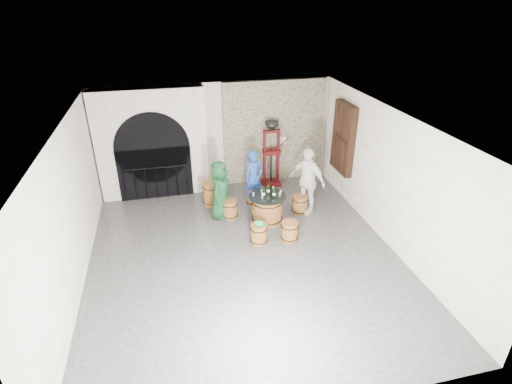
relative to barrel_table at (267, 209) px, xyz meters
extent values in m
plane|color=#2E2F31|center=(-0.92, -1.39, -0.38)|extent=(8.00, 8.00, 0.00)
plane|color=silver|center=(-0.92, 2.61, 1.22)|extent=(8.00, 0.00, 8.00)
plane|color=silver|center=(-0.92, -5.39, 1.22)|extent=(8.00, 0.00, 8.00)
plane|color=silver|center=(-4.42, -1.39, 1.22)|extent=(0.00, 8.00, 8.00)
plane|color=silver|center=(2.58, -1.39, 1.22)|extent=(0.00, 8.00, 8.00)
plane|color=beige|center=(-0.92, -1.39, 2.82)|extent=(8.00, 8.00, 0.00)
cube|color=gray|center=(0.88, 2.55, 1.22)|extent=(3.20, 0.12, 3.18)
cube|color=silver|center=(-2.82, 2.36, 1.22)|extent=(3.10, 0.50, 3.18)
cube|color=black|center=(-2.82, 2.09, 0.40)|extent=(2.10, 0.03, 1.55)
cylinder|color=black|center=(-2.82, 2.09, 1.17)|extent=(2.10, 0.03, 2.10)
cylinder|color=black|center=(-2.82, 2.03, 0.60)|extent=(1.79, 0.04, 0.04)
cylinder|color=black|center=(-3.71, 2.03, 0.11)|extent=(0.02, 0.02, 0.98)
cylinder|color=black|center=(-3.41, 2.03, 0.11)|extent=(0.02, 0.02, 0.98)
cylinder|color=black|center=(-3.11, 2.03, 0.11)|extent=(0.02, 0.02, 0.98)
cylinder|color=black|center=(-2.82, 2.03, 0.11)|extent=(0.02, 0.02, 0.98)
cylinder|color=black|center=(-2.52, 2.03, 0.11)|extent=(0.02, 0.02, 0.98)
cylinder|color=black|center=(-2.22, 2.03, 0.11)|extent=(0.02, 0.02, 0.98)
cylinder|color=black|center=(-1.92, 2.03, 0.11)|extent=(0.02, 0.02, 0.98)
cube|color=black|center=(2.47, 1.01, 1.42)|extent=(0.20, 1.10, 2.00)
cube|color=black|center=(2.42, 1.01, 1.42)|extent=(0.06, 0.88, 1.76)
cube|color=black|center=(2.45, 1.01, 1.42)|extent=(0.22, 0.92, 0.06)
cube|color=black|center=(2.45, 0.72, 1.42)|extent=(0.22, 0.06, 1.80)
cube|color=black|center=(2.45, 1.01, 1.42)|extent=(0.22, 0.06, 1.80)
cube|color=black|center=(2.45, 1.30, 1.42)|extent=(0.22, 0.06, 1.80)
cylinder|color=brown|center=(0.00, 0.00, -0.02)|extent=(0.76, 0.76, 0.72)
cylinder|color=brown|center=(0.00, 0.00, -0.02)|extent=(0.81, 0.81, 0.16)
torus|color=black|center=(0.00, 0.00, -0.26)|extent=(0.82, 0.82, 0.02)
torus|color=black|center=(0.00, 0.00, 0.23)|extent=(0.82, 0.82, 0.02)
cylinder|color=brown|center=(0.00, 0.00, 0.35)|extent=(0.78, 0.78, 0.02)
cylinder|color=black|center=(0.00, 0.00, 0.38)|extent=(0.99, 0.99, 0.01)
cylinder|color=brown|center=(-0.93, 0.44, -0.13)|extent=(0.40, 0.40, 0.49)
cylinder|color=brown|center=(-0.93, 0.44, -0.13)|extent=(0.42, 0.42, 0.11)
torus|color=black|center=(-0.93, 0.44, -0.30)|extent=(0.44, 0.44, 0.02)
torus|color=black|center=(-0.93, 0.44, 0.03)|extent=(0.44, 0.44, 0.02)
cylinder|color=brown|center=(-0.93, 0.44, 0.12)|extent=(0.40, 0.40, 0.02)
cylinder|color=brown|center=(-0.12, 1.02, -0.13)|extent=(0.40, 0.40, 0.49)
cylinder|color=brown|center=(-0.12, 1.02, -0.13)|extent=(0.42, 0.42, 0.11)
torus|color=black|center=(-0.12, 1.02, -0.30)|extent=(0.44, 0.44, 0.02)
torus|color=black|center=(-0.12, 1.02, 0.03)|extent=(0.44, 0.44, 0.02)
cylinder|color=brown|center=(-0.12, 1.02, 0.12)|extent=(0.40, 0.40, 0.02)
cylinder|color=brown|center=(1.00, 0.25, -0.13)|extent=(0.40, 0.40, 0.49)
cylinder|color=brown|center=(1.00, 0.25, -0.13)|extent=(0.42, 0.42, 0.11)
torus|color=black|center=(1.00, 0.25, -0.30)|extent=(0.44, 0.44, 0.02)
torus|color=black|center=(1.00, 0.25, 0.03)|extent=(0.44, 0.44, 0.02)
cylinder|color=brown|center=(1.00, 0.25, 0.12)|extent=(0.40, 0.40, 0.02)
cylinder|color=brown|center=(0.31, -0.98, -0.13)|extent=(0.40, 0.40, 0.49)
cylinder|color=brown|center=(0.31, -0.98, -0.13)|extent=(0.42, 0.42, 0.11)
torus|color=black|center=(0.31, -0.98, -0.30)|extent=(0.44, 0.44, 0.02)
torus|color=black|center=(0.31, -0.98, 0.03)|extent=(0.44, 0.44, 0.02)
cylinder|color=brown|center=(0.31, -0.98, 0.12)|extent=(0.40, 0.40, 0.02)
cylinder|color=brown|center=(-0.45, -0.93, -0.13)|extent=(0.40, 0.40, 0.49)
cylinder|color=brown|center=(-0.45, -0.93, -0.13)|extent=(0.42, 0.42, 0.11)
torus|color=black|center=(-0.45, -0.93, -0.30)|extent=(0.44, 0.44, 0.02)
torus|color=black|center=(-0.45, -0.93, 0.03)|extent=(0.44, 0.44, 0.02)
cylinder|color=brown|center=(-0.45, -0.93, 0.12)|extent=(0.40, 0.40, 0.02)
ellipsoid|color=#0D914B|center=(-0.45, -0.93, 0.18)|extent=(0.22, 0.22, 0.12)
cylinder|color=#0D914B|center=(-0.37, -0.96, 0.13)|extent=(0.14, 0.14, 0.01)
imported|color=#103A1E|center=(-1.16, 0.54, 0.43)|extent=(0.81, 0.93, 1.61)
imported|color=navy|center=(-0.12, 1.04, 0.44)|extent=(0.69, 0.58, 1.63)
imported|color=silver|center=(1.18, 0.30, 0.56)|extent=(1.02, 1.15, 1.87)
cylinder|color=black|center=(-0.12, -0.04, 0.50)|extent=(0.07, 0.07, 0.22)
cylinder|color=white|center=(-0.12, -0.04, 0.49)|extent=(0.08, 0.08, 0.06)
cone|color=black|center=(-0.12, -0.04, 0.62)|extent=(0.07, 0.07, 0.05)
cylinder|color=black|center=(-0.12, -0.04, 0.68)|extent=(0.03, 0.03, 0.07)
cylinder|color=black|center=(0.15, -0.11, 0.50)|extent=(0.07, 0.07, 0.22)
cylinder|color=white|center=(0.15, -0.11, 0.49)|extent=(0.08, 0.08, 0.06)
cone|color=black|center=(0.15, -0.11, 0.62)|extent=(0.07, 0.07, 0.05)
cylinder|color=black|center=(0.15, -0.11, 0.68)|extent=(0.03, 0.03, 0.07)
cylinder|color=black|center=(0.05, 0.11, 0.50)|extent=(0.07, 0.07, 0.22)
cylinder|color=white|center=(0.05, 0.11, 0.49)|extent=(0.08, 0.08, 0.06)
cone|color=black|center=(0.05, 0.11, 0.62)|extent=(0.07, 0.07, 0.05)
cylinder|color=black|center=(0.05, 0.11, 0.68)|extent=(0.03, 0.03, 0.07)
cylinder|color=brown|center=(-1.30, 1.28, -0.03)|extent=(0.49, 0.49, 0.69)
cylinder|color=brown|center=(-1.30, 1.28, -0.03)|extent=(0.52, 0.52, 0.15)
torus|color=black|center=(-1.30, 1.28, -0.27)|extent=(0.53, 0.53, 0.02)
torus|color=black|center=(-1.30, 1.28, 0.20)|extent=(0.53, 0.53, 0.02)
cylinder|color=brown|center=(-1.30, 1.28, 0.32)|extent=(0.50, 0.50, 0.02)
cube|color=#430B0B|center=(0.69, 2.16, -0.32)|extent=(0.58, 0.48, 0.11)
cube|color=#430B0B|center=(0.69, 2.16, 0.73)|extent=(0.52, 0.34, 0.13)
cube|color=#430B0B|center=(0.69, 2.16, 1.39)|extent=(0.52, 0.15, 0.08)
cylinder|color=black|center=(0.69, 2.16, 0.28)|extent=(0.06, 0.06, 1.09)
cylinder|color=black|center=(0.69, 2.16, 1.64)|extent=(0.41, 0.41, 0.10)
cone|color=black|center=(0.69, 2.16, 1.51)|extent=(0.41, 0.41, 0.22)
cube|color=#430B0B|center=(0.47, 2.15, 0.55)|extent=(0.08, 0.08, 1.74)
cube|color=#430B0B|center=(0.91, 2.17, 0.55)|extent=(0.08, 0.08, 1.74)
cylinder|color=#430B0B|center=(1.02, 2.13, 0.99)|extent=(0.47, 0.05, 0.34)
cube|color=silver|center=(1.13, 2.47, 0.97)|extent=(0.18, 0.10, 0.22)
camera|label=1|loc=(-2.40, -8.87, 5.18)|focal=28.00mm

